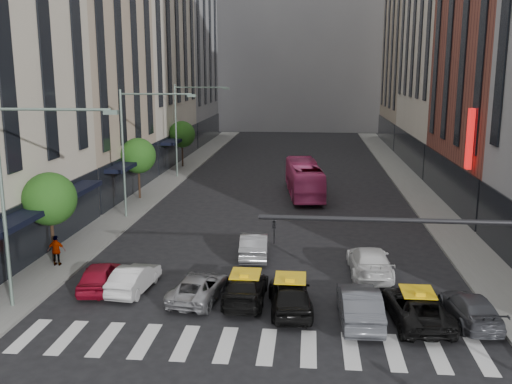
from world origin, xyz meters
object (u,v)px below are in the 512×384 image
(car_white_front, at_px, (134,278))
(streetlamp_mid, at_px, (136,137))
(pedestrian_far, at_px, (57,251))
(streetlamp_far, at_px, (185,118))
(streetlamp_near, at_px, (22,179))
(taxi_center, at_px, (290,295))
(taxi_left, at_px, (246,288))
(car_red, at_px, (100,276))
(bus, at_px, (304,179))

(car_white_front, bearing_deg, streetlamp_mid, -68.51)
(streetlamp_mid, bearing_deg, pedestrian_far, -96.85)
(streetlamp_mid, height_order, streetlamp_far, same)
(pedestrian_far, bearing_deg, streetlamp_far, -95.82)
(streetlamp_mid, relative_size, pedestrian_far, 5.46)
(streetlamp_near, bearing_deg, streetlamp_far, 90.00)
(taxi_center, bearing_deg, car_white_front, -18.86)
(streetlamp_near, relative_size, pedestrian_far, 5.46)
(streetlamp_near, bearing_deg, taxi_left, 10.83)
(streetlamp_near, bearing_deg, taxi_center, 4.46)
(car_white_front, distance_m, taxi_center, 7.74)
(streetlamp_mid, distance_m, car_red, 14.50)
(streetlamp_mid, bearing_deg, bus, 37.22)
(car_white_front, height_order, taxi_center, taxi_center)
(streetlamp_mid, bearing_deg, taxi_center, -52.96)
(car_red, bearing_deg, car_white_front, 170.40)
(car_white_front, height_order, pedestrian_far, pedestrian_far)
(streetlamp_mid, distance_m, streetlamp_far, 16.00)
(car_white_front, distance_m, pedestrian_far, 5.84)
(streetlamp_mid, xyz_separation_m, taxi_left, (9.33, -14.22, -5.24))
(taxi_center, bearing_deg, streetlamp_near, -1.99)
(car_red, relative_size, bus, 0.38)
(streetlamp_near, relative_size, streetlamp_far, 1.00)
(streetlamp_mid, relative_size, car_red, 2.29)
(streetlamp_far, relative_size, pedestrian_far, 5.46)
(taxi_left, bearing_deg, streetlamp_mid, -56.36)
(car_white_front, relative_size, taxi_left, 0.86)
(streetlamp_mid, height_order, car_white_front, streetlamp_mid)
(streetlamp_mid, distance_m, taxi_center, 19.62)
(bus, bearing_deg, taxi_center, 83.13)
(taxi_left, xyz_separation_m, pedestrian_far, (-10.61, 3.56, 0.32))
(taxi_left, bearing_deg, car_red, -6.43)
(car_white_front, bearing_deg, car_red, 2.56)
(bus, distance_m, pedestrian_far, 23.44)
(streetlamp_near, xyz_separation_m, streetlamp_far, (0.00, 32.00, 0.00))
(car_white_front, bearing_deg, streetlamp_near, 39.17)
(car_white_front, distance_m, bus, 23.67)
(taxi_left, relative_size, taxi_center, 1.01)
(car_white_front, relative_size, taxi_center, 0.88)
(streetlamp_mid, xyz_separation_m, pedestrian_far, (-1.28, -10.65, -4.93))
(streetlamp_near, xyz_separation_m, taxi_left, (9.33, 1.78, -5.24))
(car_red, distance_m, taxi_center, 9.45)
(streetlamp_far, height_order, car_red, streetlamp_far)
(streetlamp_far, relative_size, taxi_center, 2.01)
(streetlamp_mid, relative_size, taxi_center, 2.01)
(streetlamp_mid, height_order, taxi_center, streetlamp_mid)
(streetlamp_mid, distance_m, pedestrian_far, 11.81)
(streetlamp_mid, xyz_separation_m, bus, (11.68, 8.87, -4.45))
(streetlamp_far, xyz_separation_m, taxi_left, (9.33, -30.22, -5.24))
(car_red, distance_m, car_white_front, 1.73)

